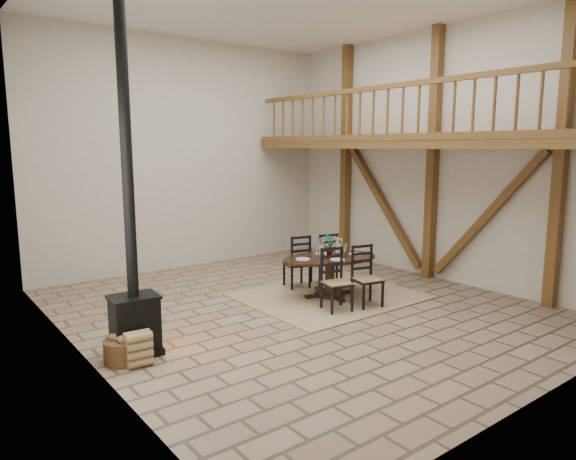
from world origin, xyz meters
TOP-DOWN VIEW (x-y plane):
  - ground at (0.00, 0.00)m, footprint 8.00×8.00m
  - room_shell at (1.19, 0.00)m, footprint 7.02×8.02m
  - rug at (0.83, 0.21)m, footprint 3.00×2.50m
  - dining_table at (0.83, 0.21)m, footprint 1.98×2.16m
  - wood_stove at (-2.94, -0.22)m, footprint 0.64×0.51m
  - log_basket at (-3.17, -0.36)m, footprint 0.45×0.45m
  - log_stack at (-3.04, -0.58)m, footprint 0.33×0.24m

SIDE VIEW (x-z plane):
  - ground at x=0.00m, z-range 0.00..0.00m
  - rug at x=0.83m, z-range 0.00..0.02m
  - log_basket at x=-3.17m, z-range -0.02..0.35m
  - log_stack at x=-3.04m, z-range 0.00..0.43m
  - dining_table at x=0.83m, z-range -0.15..0.99m
  - wood_stove at x=-2.94m, z-range -1.36..3.64m
  - room_shell at x=1.19m, z-range 0.51..5.52m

